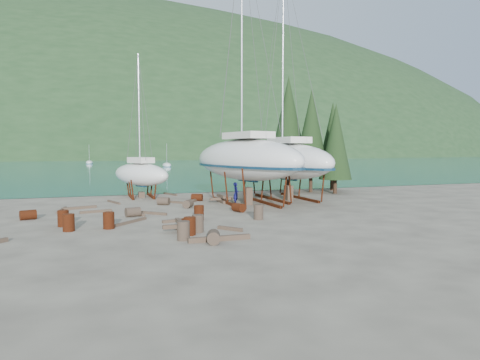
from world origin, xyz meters
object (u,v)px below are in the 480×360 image
object	(u,v)px
worker	(236,193)
large_sailboat_far	(286,161)
large_sailboat_near	(245,159)
small_sailboat_shore	(141,174)

from	to	relation	value
worker	large_sailboat_far	bearing A→B (deg)	-44.04
large_sailboat_near	large_sailboat_far	size ratio (longest dim) A/B	1.08
large_sailboat_far	worker	world-z (taller)	large_sailboat_far
large_sailboat_near	small_sailboat_shore	xyz separation A→B (m)	(-7.06, 7.20, -1.38)
large_sailboat_near	worker	distance (m)	2.74
small_sailboat_shore	worker	bearing A→B (deg)	-75.18
large_sailboat_far	small_sailboat_shore	distance (m)	12.63
worker	large_sailboat_near	bearing A→B (deg)	-42.32
large_sailboat_near	large_sailboat_far	bearing A→B (deg)	8.29
small_sailboat_shore	worker	world-z (taller)	small_sailboat_shore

